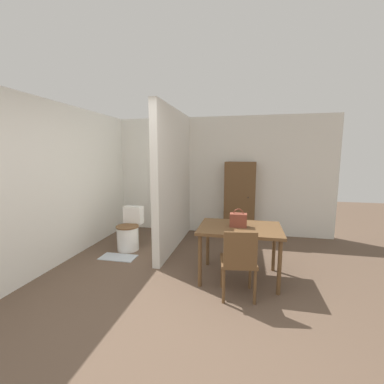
% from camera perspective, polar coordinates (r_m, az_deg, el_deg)
% --- Properties ---
extents(ground_plane, '(16.00, 16.00, 0.00)m').
position_cam_1_polar(ground_plane, '(2.84, -7.21, -28.72)').
color(ground_plane, brown).
extents(wall_back, '(5.11, 0.12, 2.50)m').
position_cam_1_polar(wall_back, '(5.65, 4.15, 3.65)').
color(wall_back, silver).
rests_on(wall_back, ground_plane).
extents(wall_left, '(0.12, 4.38, 2.50)m').
position_cam_1_polar(wall_left, '(4.81, -24.90, 2.10)').
color(wall_left, silver).
rests_on(wall_left, ground_plane).
extents(partition_wall, '(0.12, 2.05, 2.50)m').
position_cam_1_polar(partition_wall, '(4.70, -4.03, 2.71)').
color(partition_wall, silver).
rests_on(partition_wall, ground_plane).
extents(dining_table, '(1.10, 0.80, 0.73)m').
position_cam_1_polar(dining_table, '(3.60, 10.58, -8.85)').
color(dining_table, brown).
rests_on(dining_table, ground_plane).
extents(wooden_chair, '(0.47, 0.47, 0.86)m').
position_cam_1_polar(wooden_chair, '(3.16, 10.34, -14.76)').
color(wooden_chair, brown).
rests_on(wooden_chair, ground_plane).
extents(toilet, '(0.40, 0.55, 0.75)m').
position_cam_1_polar(toilet, '(4.86, -13.79, -8.66)').
color(toilet, white).
rests_on(toilet, ground_plane).
extents(handbag, '(0.23, 0.13, 0.25)m').
position_cam_1_polar(handbag, '(3.55, 10.26, -6.11)').
color(handbag, brown).
rests_on(handbag, dining_table).
extents(wooden_cabinet, '(0.62, 0.35, 1.56)m').
position_cam_1_polar(wooden_cabinet, '(5.41, 10.51, -1.68)').
color(wooden_cabinet, brown).
rests_on(wooden_cabinet, ground_plane).
extents(bath_mat, '(0.59, 0.31, 0.01)m').
position_cam_1_polar(bath_mat, '(4.59, -16.09, -13.76)').
color(bath_mat, '#B2BCC6').
rests_on(bath_mat, ground_plane).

